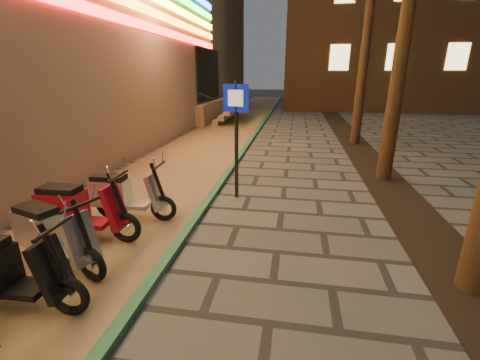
% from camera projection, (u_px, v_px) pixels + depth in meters
% --- Properties ---
extents(parking_strip, '(3.40, 60.00, 0.01)m').
position_uv_depth(parking_strip, '(203.00, 148.00, 13.02)').
color(parking_strip, '#8C7251').
rests_on(parking_strip, ground).
extents(green_curb, '(0.18, 60.00, 0.10)m').
position_uv_depth(green_curb, '(245.00, 149.00, 12.73)').
color(green_curb, '#286C44').
rests_on(green_curb, ground).
extents(planting_strip, '(1.20, 40.00, 0.02)m').
position_uv_depth(planting_strip, '(404.00, 206.00, 7.35)').
color(planting_strip, black).
rests_on(planting_strip, ground).
extents(pedestrian_sign, '(0.60, 0.13, 2.75)m').
position_uv_depth(pedestrian_sign, '(236.00, 124.00, 7.32)').
color(pedestrian_sign, black).
rests_on(pedestrian_sign, ground).
extents(scooter_6, '(1.78, 0.62, 1.26)m').
position_uv_depth(scooter_6, '(3.00, 271.00, 4.00)').
color(scooter_6, black).
rests_on(scooter_6, ground).
extents(scooter_7, '(1.76, 0.94, 1.25)m').
position_uv_depth(scooter_7, '(51.00, 235.00, 4.90)').
color(scooter_7, black).
rests_on(scooter_7, ground).
extents(scooter_8, '(1.85, 0.65, 1.31)m').
position_uv_depth(scooter_8, '(78.00, 210.00, 5.73)').
color(scooter_8, black).
rests_on(scooter_8, ground).
extents(scooter_9, '(1.75, 0.61, 1.23)m').
position_uv_depth(scooter_9, '(123.00, 195.00, 6.55)').
color(scooter_9, black).
rests_on(scooter_9, ground).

